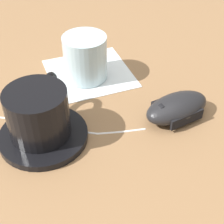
% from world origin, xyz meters
% --- Properties ---
extents(ground_plane, '(3.00, 3.00, 0.00)m').
position_xyz_m(ground_plane, '(0.00, 0.00, 0.00)').
color(ground_plane, olive).
extents(saucer, '(0.13, 0.13, 0.01)m').
position_xyz_m(saucer, '(-0.05, 0.07, 0.01)').
color(saucer, black).
rests_on(saucer, ground).
extents(coffee_cup, '(0.11, 0.09, 0.07)m').
position_xyz_m(coffee_cup, '(-0.05, 0.07, 0.05)').
color(coffee_cup, black).
rests_on(coffee_cup, saucer).
extents(computer_mouse, '(0.08, 0.12, 0.04)m').
position_xyz_m(computer_mouse, '(-0.05, -0.14, 0.02)').
color(computer_mouse, black).
rests_on(computer_mouse, ground).
extents(mouse_cable, '(0.09, 0.23, 0.00)m').
position_xyz_m(mouse_cable, '(-0.03, 0.04, 0.00)').
color(mouse_cable, white).
rests_on(mouse_cable, ground).
extents(napkin_under_glass, '(0.16, 0.16, 0.00)m').
position_xyz_m(napkin_under_glass, '(0.10, -0.03, 0.00)').
color(napkin_under_glass, white).
rests_on(napkin_under_glass, ground).
extents(drinking_glass, '(0.08, 0.08, 0.08)m').
position_xyz_m(drinking_glass, '(0.09, -0.02, 0.04)').
color(drinking_glass, silver).
rests_on(drinking_glass, napkin_under_glass).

